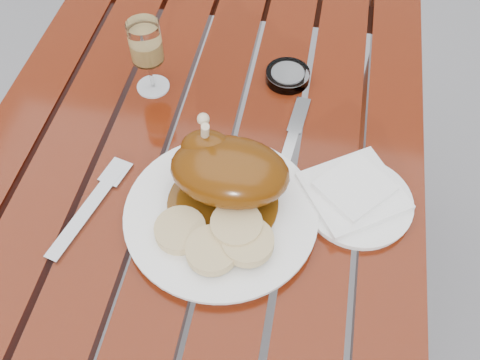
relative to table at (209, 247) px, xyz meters
name	(u,v)px	position (x,y,z in m)	size (l,w,h in m)	color
ground	(215,309)	(0.00, 0.00, -0.38)	(60.00, 60.00, 0.00)	slate
table	(209,247)	(0.00, 0.00, 0.00)	(0.80, 1.20, 0.75)	maroon
dinner_plate	(221,215)	(0.07, -0.14, 0.39)	(0.31, 0.31, 0.02)	white
roast_duck	(226,170)	(0.07, -0.10, 0.45)	(0.19, 0.18, 0.14)	#59310A
bread_dumplings	(219,237)	(0.08, -0.20, 0.41)	(0.19, 0.13, 0.03)	#CEBC7D
wine_glass	(148,58)	(-0.12, 0.13, 0.45)	(0.06, 0.06, 0.15)	tan
side_plate	(358,202)	(0.29, -0.07, 0.38)	(0.18, 0.18, 0.01)	white
napkin	(353,192)	(0.28, -0.06, 0.40)	(0.15, 0.14, 0.01)	white
ashtray	(288,76)	(0.13, 0.20, 0.39)	(0.09, 0.09, 0.02)	#B2B7BC
fork	(87,212)	(-0.15, -0.17, 0.38)	(0.02, 0.20, 0.01)	gray
knife	(288,151)	(0.16, 0.02, 0.38)	(0.02, 0.20, 0.01)	gray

